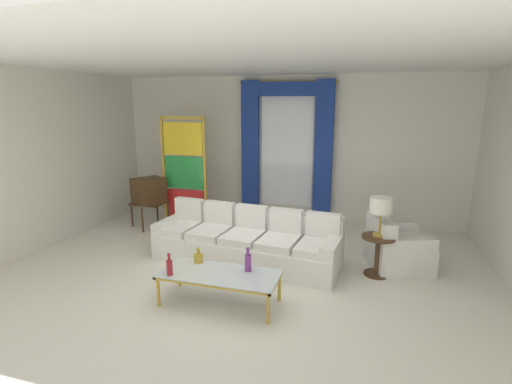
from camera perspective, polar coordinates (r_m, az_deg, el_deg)
name	(u,v)px	position (r m, az deg, el deg)	size (l,w,h in m)	color
ground_plane	(240,276)	(5.74, -2.39, -12.28)	(16.00, 16.00, 0.00)	silver
wall_rear	(286,149)	(8.19, 4.51, 6.36)	(8.00, 0.12, 3.00)	white
wall_left	(55,158)	(7.73, -27.58, 4.51)	(0.12, 7.00, 3.00)	white
ceiling_slab	(256,63)	(5.97, -0.05, 18.51)	(8.00, 7.60, 0.04)	white
curtained_window	(286,138)	(8.00, 4.50, 7.93)	(2.00, 0.17, 2.70)	white
couch_white_long	(248,242)	(6.16, -1.24, -7.35)	(2.99, 1.21, 0.86)	white
coffee_table	(219,275)	(4.89, -5.45, -12.18)	(1.48, 0.63, 0.41)	silver
bottle_blue_decanter	(198,257)	(5.17, -8.51, -9.53)	(0.12, 0.12, 0.21)	gold
bottle_crystal_tall	(248,261)	(4.85, -1.20, -10.22)	(0.08, 0.08, 0.32)	#753384
bottle_amber_squat	(169,266)	(4.86, -12.68, -10.68)	(0.07, 0.07, 0.29)	maroon
vintage_tv	(149,191)	(7.96, -15.59, 0.08)	(0.74, 0.77, 1.35)	#472D19
armchair_white	(396,250)	(6.26, 19.95, -8.01)	(1.03, 1.02, 0.80)	white
stained_glass_divider	(184,175)	(7.79, -10.57, 2.53)	(0.95, 0.05, 2.20)	gold
peacock_figurine	(196,221)	(7.56, -8.86, -4.28)	(0.44, 0.60, 0.50)	beige
round_side_table	(378,252)	(5.89, 17.57, -8.45)	(0.48, 0.48, 0.59)	#472D19
table_lamp_brass	(381,207)	(5.69, 18.03, -2.12)	(0.32, 0.32, 0.57)	#B29338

